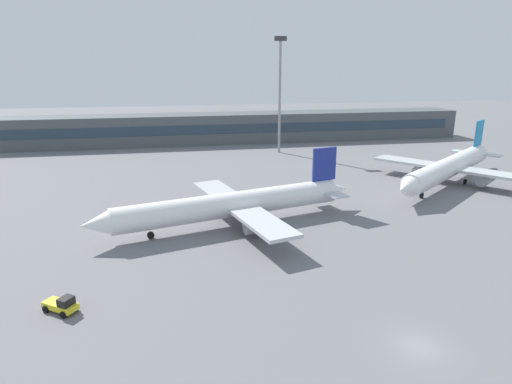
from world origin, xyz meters
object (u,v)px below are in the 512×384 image
object	(u,v)px
baggage_tug_yellow	(62,305)
airplane_near	(231,205)
floodlight_tower_west	(280,88)
airplane_mid	(449,168)

from	to	relation	value
baggage_tug_yellow	airplane_near	bearing A→B (deg)	46.69
baggage_tug_yellow	floodlight_tower_west	world-z (taller)	floodlight_tower_west
airplane_near	floodlight_tower_west	bearing A→B (deg)	68.94
floodlight_tower_west	baggage_tug_yellow	bearing A→B (deg)	-118.36
airplane_mid	floodlight_tower_west	xyz separation A→B (m)	(-25.94, 39.52, 14.03)
airplane_near	airplane_mid	xyz separation A→B (m)	(47.03, 15.24, 0.23)
airplane_mid	baggage_tug_yellow	world-z (taller)	airplane_mid
baggage_tug_yellow	floodlight_tower_west	bearing A→B (deg)	61.64
airplane_near	airplane_mid	size ratio (longest dim) A/B	1.09
airplane_near	baggage_tug_yellow	distance (m)	29.03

